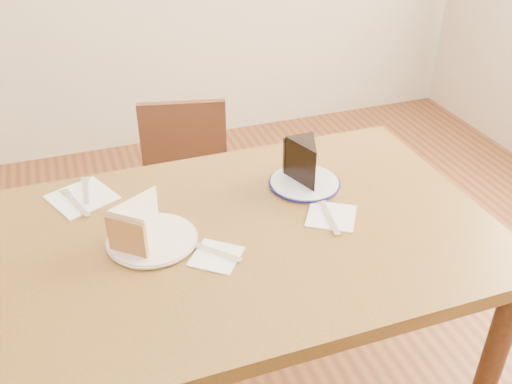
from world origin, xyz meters
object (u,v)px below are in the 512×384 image
Objects in this scene: plate_navy at (304,183)px; carrot_cake at (144,220)px; chocolate_cake at (307,165)px; plate_cream at (152,240)px; chair_far at (187,198)px; table at (252,259)px.

plate_navy is 0.48m from carrot_cake.
chocolate_cake reaches higher than carrot_cake.
plate_navy is 0.06m from chocolate_cake.
plate_cream is 0.47m from chocolate_cake.
plate_navy reaches higher than chair_far.
table is 0.72m from chair_far.
plate_cream reaches higher than table.
carrot_cake reaches higher than chair_far.
plate_cream is 1.54× the size of carrot_cake.
plate_cream reaches higher than chair_far.
plate_navy is at bearing 125.64° from chair_far.
chair_far is 3.64× the size of plate_cream.
carrot_cake is (-0.01, 0.02, 0.05)m from plate_cream.
table is at bearing 104.41° from chair_far.
chocolate_cake is (0.00, -0.00, 0.06)m from plate_navy.
carrot_cake is 0.48m from chocolate_cake.
plate_cream is (-0.22, -0.65, 0.33)m from chair_far.
table is at bearing 30.55° from carrot_cake.
plate_navy is (0.45, 0.11, 0.00)m from plate_cream.
table is 6.32× the size of plate_navy.
carrot_cake reaches higher than plate_cream.
chair_far is 0.70m from chocolate_cake.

